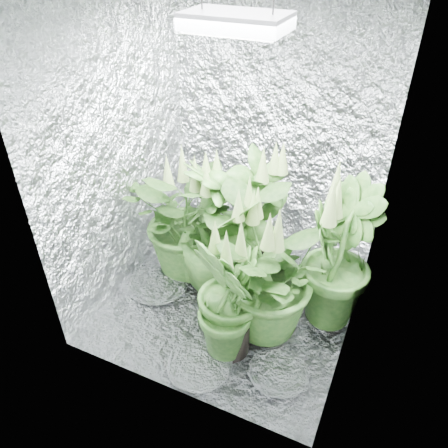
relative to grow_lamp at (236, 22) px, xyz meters
name	(u,v)px	position (x,y,z in m)	size (l,w,h in m)	color
ground	(232,300)	(0.00, 0.00, -1.83)	(1.60, 1.60, 0.00)	silver
walls	(234,176)	(0.00, 0.00, -0.83)	(1.62, 1.62, 2.00)	silver
grow_lamp	(236,22)	(0.00, 0.00, 0.00)	(0.50, 0.30, 0.22)	gray
plant_a	(189,220)	(-0.41, 0.16, -1.35)	(0.95, 0.95, 1.00)	black
plant_b	(258,214)	(0.00, 0.45, -1.37)	(0.68, 0.68, 1.02)	black
plant_c	(337,258)	(0.64, 0.15, -1.33)	(0.67, 0.67, 1.08)	black
plant_d	(216,231)	(-0.17, 0.11, -1.34)	(0.75, 0.75, 1.05)	black
plant_e	(262,275)	(0.27, -0.18, -1.35)	(0.92, 0.92, 1.00)	black
plant_f	(239,256)	(0.07, -0.05, -1.36)	(0.66, 0.66, 1.01)	black
plant_g	(230,298)	(0.15, -0.40, -1.39)	(0.65, 0.65, 0.95)	black
circulation_fan	(326,299)	(0.62, 0.14, -1.69)	(0.13, 0.28, 0.32)	black
plant_label	(236,320)	(0.21, -0.42, -1.53)	(0.04, 0.01, 0.07)	white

